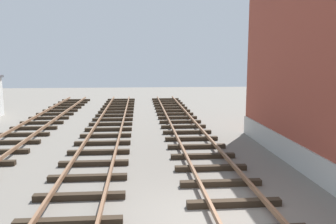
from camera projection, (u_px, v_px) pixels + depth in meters
ground_plane at (213, 221)px, 8.38m from camera, size 80.00×80.00×0.00m
track_near_building at (242, 214)px, 8.42m from camera, size 2.50×51.15×0.32m
track_centre at (68, 221)px, 8.08m from camera, size 2.50×51.15×0.32m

